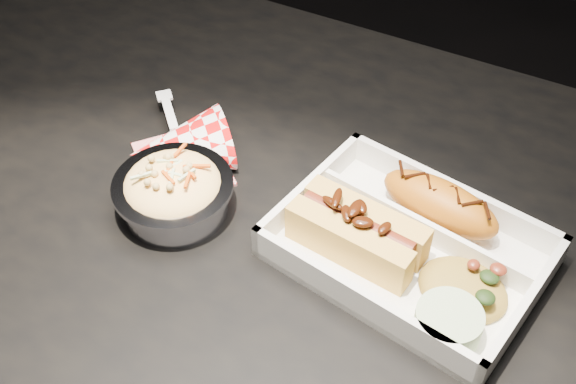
% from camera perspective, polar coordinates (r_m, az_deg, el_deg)
% --- Properties ---
extents(dining_table, '(1.20, 0.80, 0.75)m').
position_cam_1_polar(dining_table, '(0.81, -1.28, -7.79)').
color(dining_table, black).
rests_on(dining_table, ground).
extents(food_tray, '(0.28, 0.22, 0.04)m').
position_cam_1_polar(food_tray, '(0.72, 9.54, -4.55)').
color(food_tray, white).
rests_on(food_tray, dining_table).
extents(fried_pastry, '(0.14, 0.07, 0.05)m').
position_cam_1_polar(fried_pastry, '(0.74, 11.91, -0.91)').
color(fried_pastry, '#B76112').
rests_on(fried_pastry, food_tray).
extents(hotdog, '(0.14, 0.07, 0.06)m').
position_cam_1_polar(hotdog, '(0.70, 5.51, -3.01)').
color(hotdog, gold).
rests_on(hotdog, food_tray).
extents(fried_rice_mound, '(0.10, 0.08, 0.03)m').
position_cam_1_polar(fried_rice_mound, '(0.69, 13.80, -6.90)').
color(fried_rice_mound, '#A98431').
rests_on(fried_rice_mound, food_tray).
extents(cupcake_liner, '(0.06, 0.06, 0.03)m').
position_cam_1_polar(cupcake_liner, '(0.66, 12.52, -10.14)').
color(cupcake_liner, '#A9C091').
rests_on(cupcake_liner, food_tray).
extents(foil_coleslaw_cup, '(0.12, 0.12, 0.06)m').
position_cam_1_polar(foil_coleslaw_cup, '(0.75, -9.04, 0.17)').
color(foil_coleslaw_cup, silver).
rests_on(foil_coleslaw_cup, dining_table).
extents(napkin_fork, '(0.16, 0.16, 0.10)m').
position_cam_1_polar(napkin_fork, '(0.82, -8.61, 3.62)').
color(napkin_fork, red).
rests_on(napkin_fork, dining_table).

